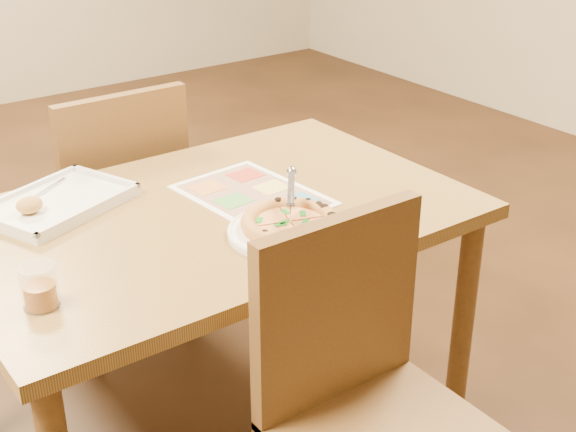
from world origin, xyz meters
TOP-DOWN VIEW (x-y plane):
  - dining_table at (0.00, 0.00)m, footprint 1.30×0.85m
  - chair_near at (0.00, -0.60)m, footprint 0.42×0.42m
  - chair_far at (-0.00, 0.60)m, footprint 0.42×0.42m
  - plate at (0.08, -0.23)m, footprint 0.32×0.32m
  - pizza at (0.09, -0.22)m, footprint 0.24×0.24m
  - pizza_cutter at (0.11, -0.19)m, footprint 0.10×0.13m
  - appetizer_tray at (-0.32, 0.24)m, footprint 0.42×0.36m
  - glass_tumbler at (-0.52, -0.19)m, footprint 0.08×0.08m
  - menu at (0.14, 0.01)m, footprint 0.32×0.42m

SIDE VIEW (x-z plane):
  - chair_near at x=0.00m, z-range 0.33..0.80m
  - chair_far at x=0.00m, z-range 0.33..0.80m
  - dining_table at x=0.00m, z-range 0.27..0.99m
  - menu at x=0.14m, z-range 0.72..0.72m
  - plate at x=0.08m, z-range 0.72..0.74m
  - appetizer_tray at x=-0.32m, z-range 0.70..0.76m
  - pizza at x=0.09m, z-range 0.73..0.77m
  - glass_tumbler at x=-0.52m, z-range 0.71..0.81m
  - pizza_cutter at x=0.11m, z-range 0.76..0.85m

